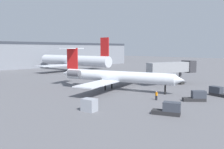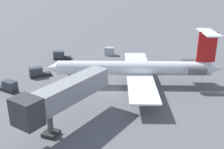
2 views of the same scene
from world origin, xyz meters
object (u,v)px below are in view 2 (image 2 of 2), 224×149
baggage_tug_lead (60,56)px  regional_jet (140,68)px  ground_crew_marshaller (75,68)px  cargo_container_uld (109,51)px  baggage_tug_trailing (38,73)px  baggage_tug_spare (9,87)px  jet_bridge (61,96)px

baggage_tug_lead → regional_jet: bearing=68.6°
ground_crew_marshaller → baggage_tug_lead: 9.86m
regional_jet → baggage_tug_lead: regional_jet is taller
baggage_tug_lead → cargo_container_uld: bearing=127.4°
baggage_tug_trailing → baggage_tug_spare: 7.47m
jet_bridge → baggage_tug_lead: size_ratio=3.56×
regional_jet → ground_crew_marshaller: size_ratio=17.57×
ground_crew_marshaller → cargo_container_uld: cargo_container_uld is taller
jet_bridge → cargo_container_uld: jet_bridge is taller
jet_bridge → cargo_container_uld: (-32.76, -6.40, -3.58)m
baggage_tug_trailing → jet_bridge: bearing=44.3°
baggage_tug_lead → baggage_tug_trailing: 11.50m
regional_jet → baggage_tug_trailing: bearing=-80.9°
ground_crew_marshaller → baggage_tug_trailing: size_ratio=0.44×
regional_jet → baggage_tug_lead: size_ratio=7.05×
regional_jet → cargo_container_uld: (-15.42, -11.76, -2.29)m
jet_bridge → ground_crew_marshaller: bearing=-155.9°
regional_jet → baggage_tug_spare: size_ratio=7.09×
regional_jet → ground_crew_marshaller: (-1.60, -13.84, -2.39)m
jet_bridge → baggage_tug_trailing: 20.24m
jet_bridge → baggage_tug_spare: bearing=-115.3°
ground_crew_marshaller → baggage_tug_spare: (12.14, -5.93, -0.02)m
jet_bridge → ground_crew_marshaller: jet_bridge is taller
baggage_tug_spare → cargo_container_uld: bearing=162.9°
jet_bridge → baggage_tug_spare: 16.36m
jet_bridge → ground_crew_marshaller: 21.07m
ground_crew_marshaller → cargo_container_uld: size_ratio=0.67×
ground_crew_marshaller → regional_jet: bearing=83.4°
baggage_tug_lead → baggage_tug_spare: (18.80, 1.35, 0.00)m
regional_jet → baggage_tug_spare: regional_jet is taller
baggage_tug_trailing → cargo_container_uld: bearing=158.0°
baggage_tug_lead → baggage_tug_spare: size_ratio=1.01×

